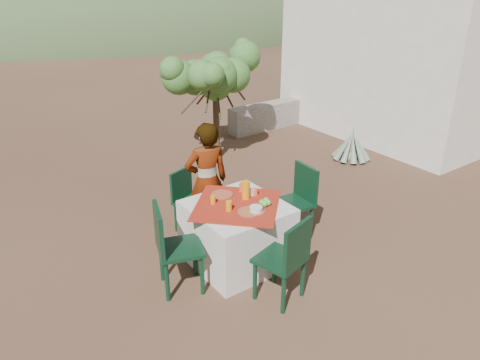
# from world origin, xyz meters

# --- Properties ---
(ground) EXTENTS (160.00, 160.00, 0.00)m
(ground) POSITION_xyz_m (0.00, 0.00, 0.00)
(ground) COLOR #3D261B
(ground) RESTS_ON ground
(table) EXTENTS (1.30, 1.30, 0.76)m
(table) POSITION_xyz_m (-0.25, -0.35, 0.38)
(table) COLOR silver
(table) RESTS_ON ground
(chair_far) EXTENTS (0.48, 0.48, 0.83)m
(chair_far) POSITION_xyz_m (-0.32, 0.67, 0.46)
(chair_far) COLOR black
(chair_far) RESTS_ON ground
(chair_near) EXTENTS (0.55, 0.55, 0.97)m
(chair_near) POSITION_xyz_m (-0.26, -1.23, 0.54)
(chair_near) COLOR black
(chair_near) RESTS_ON ground
(chair_left) EXTENTS (0.58, 0.58, 1.00)m
(chair_left) POSITION_xyz_m (-1.10, -0.37, 0.56)
(chair_left) COLOR black
(chair_left) RESTS_ON ground
(chair_right) EXTENTS (0.47, 0.47, 0.95)m
(chair_right) POSITION_xyz_m (0.75, -0.29, 0.53)
(chair_right) COLOR black
(chair_right) RESTS_ON ground
(person) EXTENTS (0.63, 0.48, 1.54)m
(person) POSITION_xyz_m (-0.19, 0.38, 0.77)
(person) COLOR #8C6651
(person) RESTS_ON ground
(shrub_tree) EXTENTS (1.55, 1.52, 1.82)m
(shrub_tree) POSITION_xyz_m (1.43, 2.62, 1.44)
(shrub_tree) COLOR #422C21
(shrub_tree) RESTS_ON ground
(agave) EXTENTS (0.68, 0.70, 0.73)m
(agave) POSITION_xyz_m (3.33, 1.09, 0.25)
(agave) COLOR slate
(agave) RESTS_ON ground
(guesthouse) EXTENTS (3.20, 4.20, 3.00)m
(guesthouse) POSITION_xyz_m (5.60, 1.80, 1.50)
(guesthouse) COLOR silver
(guesthouse) RESTS_ON ground
(stone_wall) EXTENTS (2.60, 0.35, 0.55)m
(stone_wall) POSITION_xyz_m (3.60, 3.40, 0.28)
(stone_wall) COLOR gray
(stone_wall) RESTS_ON ground
(hill_near_right) EXTENTS (48.00, 48.00, 20.00)m
(hill_near_right) POSITION_xyz_m (12.00, 36.00, 0.00)
(hill_near_right) COLOR #3C522E
(hill_near_right) RESTS_ON ground
(plate_far) EXTENTS (0.26, 0.26, 0.01)m
(plate_far) POSITION_xyz_m (-0.25, -0.05, 0.77)
(plate_far) COLOR brown
(plate_far) RESTS_ON table
(plate_near) EXTENTS (0.25, 0.25, 0.01)m
(plate_near) POSITION_xyz_m (-0.25, -0.58, 0.77)
(plate_near) COLOR brown
(plate_near) RESTS_ON table
(glass_far) EXTENTS (0.06, 0.06, 0.10)m
(glass_far) POSITION_xyz_m (-0.45, -0.17, 0.81)
(glass_far) COLOR orange
(glass_far) RESTS_ON table
(glass_near) EXTENTS (0.07, 0.07, 0.11)m
(glass_near) POSITION_xyz_m (-0.40, -0.41, 0.82)
(glass_near) COLOR orange
(glass_near) RESTS_ON table
(juice_pitcher) EXTENTS (0.10, 0.10, 0.21)m
(juice_pitcher) POSITION_xyz_m (-0.07, -0.28, 0.87)
(juice_pitcher) COLOR orange
(juice_pitcher) RESTS_ON table
(bowl_plate) EXTENTS (0.20, 0.20, 0.01)m
(bowl_plate) POSITION_xyz_m (-0.18, -0.61, 0.77)
(bowl_plate) COLOR brown
(bowl_plate) RESTS_ON table
(white_bowl) EXTENTS (0.14, 0.14, 0.05)m
(white_bowl) POSITION_xyz_m (-0.18, -0.61, 0.80)
(white_bowl) COLOR silver
(white_bowl) RESTS_ON bowl_plate
(jar_left) EXTENTS (0.05, 0.05, 0.08)m
(jar_left) POSITION_xyz_m (0.08, -0.27, 0.80)
(jar_left) COLOR #E25627
(jar_left) RESTS_ON table
(jar_right) EXTENTS (0.07, 0.07, 0.10)m
(jar_right) POSITION_xyz_m (0.01, -0.09, 0.81)
(jar_right) COLOR #E25627
(jar_right) RESTS_ON table
(napkin_holder) EXTENTS (0.07, 0.04, 0.08)m
(napkin_holder) POSITION_xyz_m (0.02, -0.26, 0.80)
(napkin_holder) COLOR silver
(napkin_holder) RESTS_ON table
(fruit_cluster) EXTENTS (0.14, 0.13, 0.07)m
(fruit_cluster) POSITION_xyz_m (0.01, -0.54, 0.80)
(fruit_cluster) COLOR #599E39
(fruit_cluster) RESTS_ON table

